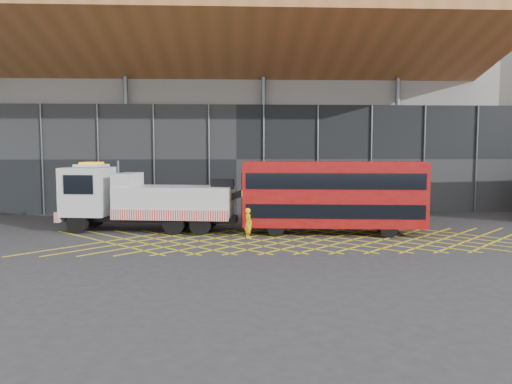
{
  "coord_description": "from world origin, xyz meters",
  "views": [
    {
      "loc": [
        1.78,
        -25.44,
        4.64
      ],
      "look_at": [
        3.0,
        1.5,
        2.4
      ],
      "focal_mm": 35.0,
      "sensor_mm": 36.0,
      "label": 1
    }
  ],
  "objects": [
    {
      "name": "worker",
      "position": [
        2.56,
        0.79,
        0.8
      ],
      "size": [
        0.59,
        0.69,
        1.6
      ],
      "primitive_type": "imported",
      "rotation": [
        0.0,
        0.0,
        1.98
      ],
      "color": "yellow",
      "rests_on": "ground_plane"
    },
    {
      "name": "ground_plane",
      "position": [
        0.0,
        0.0,
        0.0
      ],
      "size": [
        120.0,
        120.0,
        0.0
      ],
      "primitive_type": "plane",
      "color": "#29292B"
    },
    {
      "name": "recovery_truck",
      "position": [
        -3.5,
        3.39,
        1.87
      ],
      "size": [
        11.67,
        4.15,
        4.04
      ],
      "rotation": [
        0.0,
        0.0,
        -0.14
      ],
      "color": "black",
      "rests_on": "ground_plane"
    },
    {
      "name": "road_markings",
      "position": [
        5.6,
        0.0,
        0.01
      ],
      "size": [
        27.96,
        7.16,
        0.01
      ],
      "color": "yellow",
      "rests_on": "ground_plane"
    },
    {
      "name": "bus_towed",
      "position": [
        7.29,
        1.85,
        2.25
      ],
      "size": [
        10.14,
        3.35,
        4.05
      ],
      "rotation": [
        0.0,
        0.0,
        -0.11
      ],
      "color": "maroon",
      "rests_on": "ground_plane"
    },
    {
      "name": "construction_building",
      "position": [
        1.92,
        18.4,
        8.98
      ],
      "size": [
        55.0,
        23.97,
        18.0
      ],
      "color": "gray",
      "rests_on": "ground_plane"
    }
  ]
}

